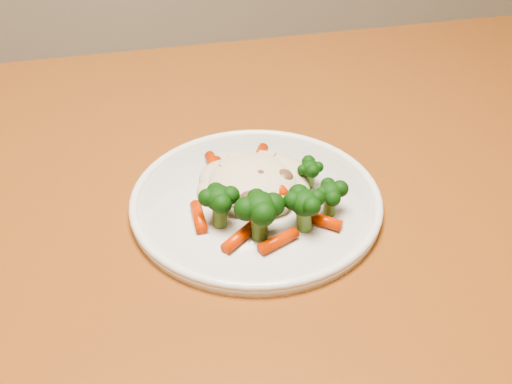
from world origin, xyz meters
The scene contains 3 objects.
dining_table centered at (-0.05, 0.35, 0.64)m, with size 1.11×0.75×0.75m.
plate centered at (-0.05, 0.29, 0.76)m, with size 0.27×0.27×0.01m, color white.
meal centered at (-0.05, 0.28, 0.78)m, with size 0.16×0.18×0.05m.
Camera 1 is at (-0.16, -0.23, 1.18)m, focal length 45.00 mm.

